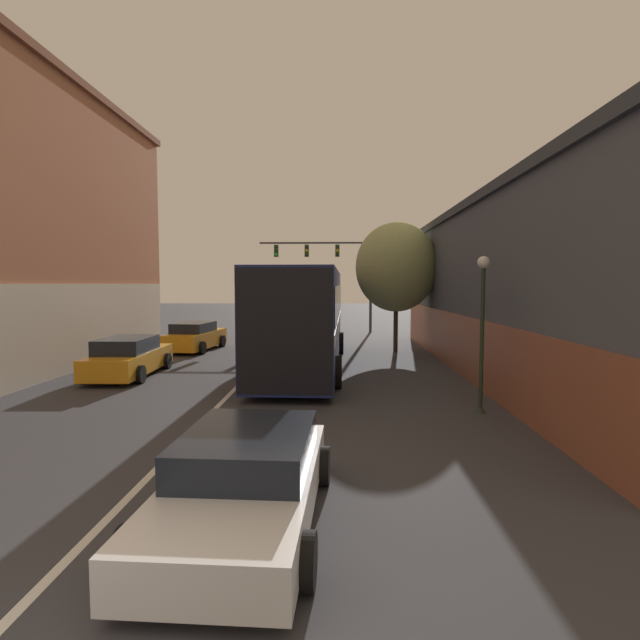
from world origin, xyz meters
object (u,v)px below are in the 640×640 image
Objects in this scene: parked_car_left_near at (129,357)px; traffic_signal_gantry at (333,263)px; bus at (304,314)px; street_tree_near at (396,267)px; hatchback_foreground at (246,479)px; parked_car_left_mid at (195,337)px; street_lamp at (482,324)px.

parked_car_left_near is 18.03m from traffic_signal_gantry.
parked_car_left_near is at bearing 109.77° from bus.
traffic_signal_gantry reaches higher than street_tree_near.
hatchback_foreground is (0.04, -12.53, -1.49)m from bus.
parked_car_left_mid is 12.15m from traffic_signal_gantry.
bus is 12.62m from hatchback_foreground.
street_lamp is at bearing -85.89° from street_tree_near.
traffic_signal_gantry is (0.93, 26.65, 4.04)m from hatchback_foreground.
parked_car_left_near is at bearing -113.35° from traffic_signal_gantry.
parked_car_left_near is 0.63× the size of traffic_signal_gantry.
street_lamp is 11.40m from street_tree_near.
traffic_signal_gantry is (0.97, 14.12, 2.55)m from bus.
street_tree_near is at bearing -58.88° from parked_car_left_near.
traffic_signal_gantry is at bearing 100.50° from street_lamp.
traffic_signal_gantry is at bearing 0.08° from hatchback_foreground.
parked_car_left_mid is 15.51m from street_lamp.
hatchback_foreground is at bearing -152.31° from parked_car_left_near.
parked_car_left_near is (-6.00, -2.03, -1.42)m from bus.
traffic_signal_gantry is 1.22× the size of street_tree_near.
street_tree_near reaches higher than parked_car_left_mid.
bus is 1.67× the size of traffic_signal_gantry.
street_lamp reaches higher than hatchback_foreground.
parked_car_left_mid is at bearing 51.10° from bus.
hatchback_foreground is at bearing -178.74° from bus.
parked_car_left_mid is 0.61× the size of traffic_signal_gantry.
traffic_signal_gantry is 10.05m from street_tree_near.
parked_car_left_mid is 0.74× the size of street_tree_near.
hatchback_foreground is 1.16× the size of street_lamp.
parked_car_left_near is at bearing 31.98° from hatchback_foreground.
hatchback_foreground is 18.13m from parked_car_left_mid.
hatchback_foreground is 0.74× the size of street_tree_near.
traffic_signal_gantry is at bearing -28.73° from parked_car_left_mid.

